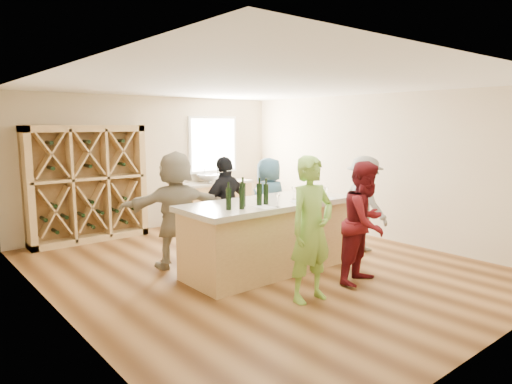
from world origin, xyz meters
TOP-DOWN VIEW (x-y plane):
  - floor at (0.00, 0.00)m, footprint 6.00×7.00m
  - ceiling at (0.00, 0.00)m, footprint 6.00×7.00m
  - wall_back at (0.00, 3.55)m, footprint 6.00×0.10m
  - wall_front at (0.00, -3.55)m, footprint 6.00×0.10m
  - wall_left at (-3.05, 0.00)m, footprint 0.10×7.00m
  - wall_right at (3.05, 0.00)m, footprint 0.10×7.00m
  - window_frame at (1.50, 3.47)m, footprint 1.30×0.06m
  - window_pane at (1.50, 3.44)m, footprint 1.18×0.01m
  - wine_rack at (-1.50, 3.27)m, footprint 2.20×0.45m
  - back_counter_base at (1.40, 3.20)m, footprint 1.60×0.58m
  - back_counter_top at (1.40, 3.20)m, footprint 1.70×0.62m
  - sink at (1.20, 3.20)m, footprint 0.54×0.54m
  - faucet at (1.20, 3.38)m, footprint 0.02×0.02m
  - tasting_counter_base at (-0.04, -0.25)m, footprint 2.60×1.00m
  - tasting_counter_top at (-0.04, -0.25)m, footprint 2.72×1.12m
  - wine_bottle_a at (-0.91, -0.45)m, footprint 0.10×0.10m
  - wine_bottle_b at (-0.75, -0.53)m, footprint 0.09×0.09m
  - wine_bottle_c at (-0.61, -0.37)m, footprint 0.10×0.10m
  - wine_bottle_d at (-0.38, -0.46)m, footprint 0.09×0.09m
  - wine_bottle_e at (-0.25, -0.45)m, footprint 0.08×0.08m
  - wine_glass_a at (-0.28, -0.73)m, footprint 0.08×0.08m
  - wine_glass_b at (0.20, -0.73)m, footprint 0.08×0.08m
  - wine_glass_c at (0.72, -0.73)m, footprint 0.09×0.09m
  - wine_glass_d at (0.38, -0.37)m, footprint 0.09×0.09m
  - wine_glass_e at (0.87, -0.49)m, footprint 0.09×0.09m
  - tasting_menu_a at (-0.41, -0.60)m, footprint 0.21×0.29m
  - tasting_menu_b at (0.26, -0.60)m, footprint 0.31×0.35m
  - tasting_menu_c at (0.83, -0.62)m, footprint 0.28×0.34m
  - person_near_left at (-0.40, -1.49)m, footprint 0.70×0.53m
  - person_near_right at (0.67, -1.51)m, footprint 0.91×0.61m
  - person_server at (2.04, -0.45)m, footprint 0.73×1.17m
  - person_far_mid at (-0.10, 0.74)m, footprint 1.06×0.66m
  - person_far_right at (0.95, 0.87)m, footprint 0.84×0.59m
  - person_far_left at (-1.01, 0.81)m, footprint 1.79×1.07m
  - wine_glass_f at (-0.09, -0.05)m, footprint 0.07×0.07m

SIDE VIEW (x-z plane):
  - floor at x=0.00m, z-range -0.10..0.00m
  - back_counter_base at x=1.40m, z-range 0.00..0.86m
  - tasting_counter_base at x=-0.04m, z-range 0.00..1.00m
  - person_far_right at x=0.95m, z-range 0.00..1.62m
  - person_server at x=2.04m, z-range 0.00..1.67m
  - person_far_mid at x=-0.10m, z-range 0.00..1.70m
  - person_near_right at x=0.67m, z-range 0.00..1.72m
  - back_counter_top at x=1.40m, z-range 0.86..0.92m
  - person_far_left at x=-1.01m, z-range 0.00..1.82m
  - person_near_left at x=-0.40m, z-range 0.00..1.84m
  - sink at x=1.20m, z-range 0.92..1.11m
  - tasting_counter_top at x=-0.04m, z-range 1.00..1.08m
  - faucet at x=1.20m, z-range 0.92..1.22m
  - tasting_menu_a at x=-0.41m, z-range 1.08..1.08m
  - tasting_menu_b at x=0.26m, z-range 1.08..1.08m
  - tasting_menu_c at x=0.83m, z-range 1.08..1.08m
  - wine_rack at x=-1.50m, z-range 0.00..2.20m
  - wine_glass_b at x=0.20m, z-range 1.08..1.25m
  - wine_glass_e at x=0.87m, z-range 1.08..1.26m
  - wine_glass_f at x=-0.09m, z-range 1.08..1.26m
  - wine_glass_a at x=-0.28m, z-range 1.08..1.27m
  - wine_glass_d at x=0.38m, z-range 1.08..1.28m
  - wine_glass_c at x=0.72m, z-range 1.08..1.28m
  - wine_bottle_e at x=-0.25m, z-range 1.08..1.37m
  - wine_bottle_b at x=-0.75m, z-range 1.08..1.38m
  - wine_bottle_a at x=-0.91m, z-range 1.08..1.38m
  - wine_bottle_d at x=-0.38m, z-range 1.08..1.40m
  - wine_bottle_c at x=-0.61m, z-range 1.08..1.41m
  - wall_back at x=0.00m, z-range 0.00..2.80m
  - wall_front at x=0.00m, z-range 0.00..2.80m
  - wall_left at x=-3.05m, z-range 0.00..2.80m
  - wall_right at x=3.05m, z-range 0.00..2.80m
  - window_frame at x=1.50m, z-range 1.10..2.40m
  - window_pane at x=1.50m, z-range 1.16..2.34m
  - ceiling at x=0.00m, z-range 2.80..2.90m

